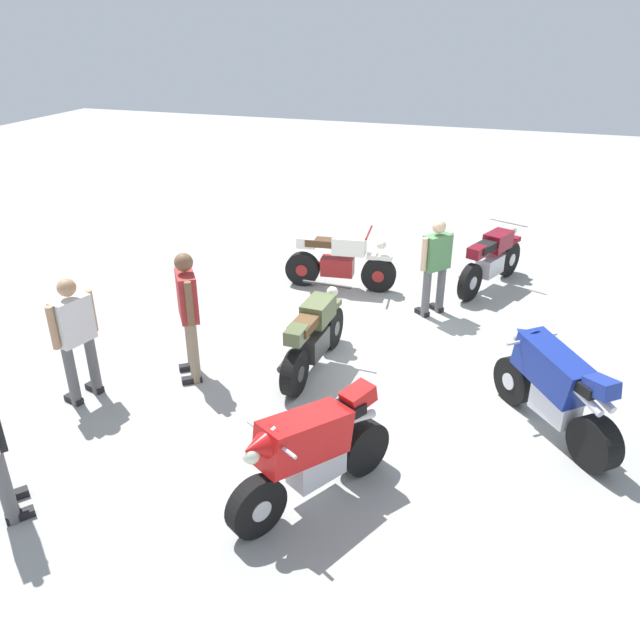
% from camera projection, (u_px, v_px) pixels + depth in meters
% --- Properties ---
extents(ground_plane, '(40.00, 40.00, 0.00)m').
position_uv_depth(ground_plane, '(376.00, 350.00, 9.00)').
color(ground_plane, '#9E9E99').
extents(motorcycle_red_sportbike, '(1.77, 1.16, 1.14)m').
position_uv_depth(motorcycle_red_sportbike, '(311.00, 451.00, 5.99)').
color(motorcycle_red_sportbike, black).
rests_on(motorcycle_red_sportbike, ground).
extents(motorcycle_maroon_cruiser, '(1.97, 1.01, 1.09)m').
position_uv_depth(motorcycle_maroon_cruiser, '(491.00, 259.00, 10.83)').
color(motorcycle_maroon_cruiser, black).
rests_on(motorcycle_maroon_cruiser, ground).
extents(motorcycle_cream_vintage, '(0.70, 1.96, 1.07)m').
position_uv_depth(motorcycle_cream_vintage, '(340.00, 262.00, 10.82)').
color(motorcycle_cream_vintage, black).
rests_on(motorcycle_cream_vintage, ground).
extents(motorcycle_olive_vintage, '(1.96, 0.70, 1.07)m').
position_uv_depth(motorcycle_olive_vintage, '(314.00, 337.00, 8.32)').
color(motorcycle_olive_vintage, black).
rests_on(motorcycle_olive_vintage, ground).
extents(motorcycle_blue_sportbike, '(1.62, 1.40, 1.14)m').
position_uv_depth(motorcycle_blue_sportbike, '(554.00, 387.00, 7.01)').
color(motorcycle_blue_sportbike, black).
rests_on(motorcycle_blue_sportbike, ground).
extents(person_in_red_shirt, '(0.59, 0.51, 1.73)m').
position_uv_depth(person_in_red_shirt, '(188.00, 308.00, 7.93)').
color(person_in_red_shirt, gray).
rests_on(person_in_red_shirt, ground).
extents(person_in_green_shirt, '(0.55, 0.50, 1.57)m').
position_uv_depth(person_in_green_shirt, '(436.00, 263.00, 9.70)').
color(person_in_green_shirt, '#59595B').
rests_on(person_in_green_shirt, ground).
extents(person_in_white_shirt, '(0.63, 0.40, 1.62)m').
position_uv_depth(person_in_white_shirt, '(75.00, 333.00, 7.48)').
color(person_in_white_shirt, '#59595B').
rests_on(person_in_white_shirt, ground).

